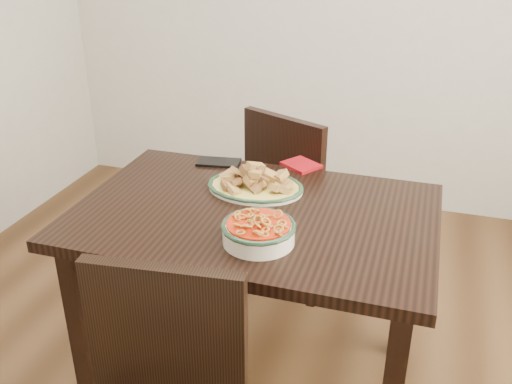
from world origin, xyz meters
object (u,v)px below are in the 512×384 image
(dining_table, at_px, (254,235))
(fish_plate, at_px, (255,179))
(chair_far, at_px, (297,192))
(noodle_bowl, at_px, (259,229))
(smartphone, at_px, (219,162))

(dining_table, relative_size, fish_plate, 3.48)
(dining_table, bearing_deg, chair_far, 90.87)
(dining_table, xyz_separation_m, noodle_bowl, (0.08, -0.19, 0.14))
(chair_far, relative_size, smartphone, 5.23)
(fish_plate, relative_size, smartphone, 2.04)
(chair_far, xyz_separation_m, smartphone, (-0.25, -0.34, 0.26))
(chair_far, height_order, smartphone, chair_far)
(dining_table, distance_m, fish_plate, 0.22)
(noodle_bowl, xyz_separation_m, smartphone, (-0.33, 0.54, -0.04))
(fish_plate, bearing_deg, dining_table, -73.78)
(dining_table, height_order, fish_plate, fish_plate)
(chair_far, distance_m, smartphone, 0.49)
(chair_far, relative_size, fish_plate, 2.56)
(dining_table, xyz_separation_m, smartphone, (-0.26, 0.35, 0.10))
(dining_table, height_order, chair_far, chair_far)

